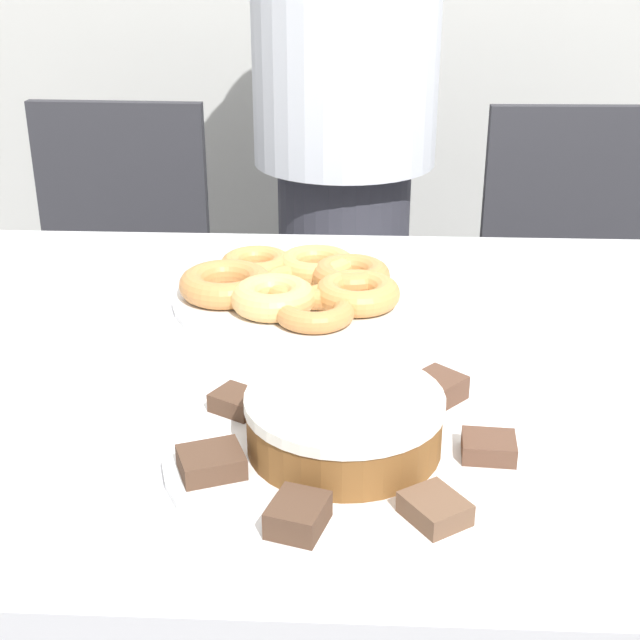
{
  "coord_description": "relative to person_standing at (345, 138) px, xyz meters",
  "views": [
    {
      "loc": [
        0.01,
        -1.0,
        1.24
      ],
      "look_at": [
        -0.03,
        -0.03,
        0.81
      ],
      "focal_mm": 50.0,
      "sensor_mm": 36.0,
      "label": 1
    }
  ],
  "objects": [
    {
      "name": "table",
      "position": [
        0.02,
        -0.95,
        -0.14
      ],
      "size": [
        1.85,
        0.94,
        0.75
      ],
      "color": "silver",
      "rests_on": "ground_plane"
    },
    {
      "name": "lamington_6",
      "position": [
        -0.01,
        -1.31,
        -0.04
      ],
      "size": [
        0.06,
        0.06,
        0.03
      ],
      "rotation": [
        0.0,
        0.0,
        10.7
      ],
      "color": "#513828",
      "rests_on": "plate_cake"
    },
    {
      "name": "office_chair_left",
      "position": [
        -0.52,
        -0.12,
        -0.4
      ],
      "size": [
        0.45,
        0.45,
        0.88
      ],
      "rotation": [
        0.0,
        0.0,
        -0.03
      ],
      "color": "black",
      "rests_on": "ground_plane"
    },
    {
      "name": "plate_cake",
      "position": [
        0.03,
        -1.18,
        -0.06
      ],
      "size": [
        0.36,
        0.36,
        0.01
      ],
      "color": "white",
      "rests_on": "table"
    },
    {
      "name": "office_chair_right",
      "position": [
        0.52,
        -0.12,
        -0.4
      ],
      "size": [
        0.45,
        0.45,
        0.88
      ],
      "rotation": [
        0.0,
        0.0,
        0.03
      ],
      "color": "black",
      "rests_on": "ground_plane"
    },
    {
      "name": "donut_2",
      "position": [
        -0.08,
        -0.84,
        -0.03
      ],
      "size": [
        0.12,
        0.12,
        0.04
      ],
      "color": "#E5AD66",
      "rests_on": "plate_donuts"
    },
    {
      "name": "person_standing",
      "position": [
        0.0,
        0.0,
        0.0
      ],
      "size": [
        0.4,
        0.4,
        1.57
      ],
      "color": "#383842",
      "rests_on": "ground_plane"
    },
    {
      "name": "donut_7",
      "position": [
        -0.12,
        -0.71,
        -0.04
      ],
      "size": [
        0.11,
        0.11,
        0.03
      ],
      "color": "#D18E4C",
      "rests_on": "plate_donuts"
    },
    {
      "name": "donut_3",
      "position": [
        -0.02,
        -0.87,
        -0.04
      ],
      "size": [
        0.11,
        0.11,
        0.03
      ],
      "color": "#C68447",
      "rests_on": "plate_donuts"
    },
    {
      "name": "lamington_3",
      "position": [
        0.01,
        -1.04,
        -0.04
      ],
      "size": [
        0.05,
        0.06,
        0.02
      ],
      "rotation": [
        0.0,
        0.0,
        8.01
      ],
      "color": "brown",
      "rests_on": "plate_cake"
    },
    {
      "name": "donut_4",
      "position": [
        0.04,
        -0.82,
        -0.03
      ],
      "size": [
        0.12,
        0.12,
        0.04
      ],
      "color": "#D18E4C",
      "rests_on": "plate_donuts"
    },
    {
      "name": "lamington_4",
      "position": [
        -0.09,
        -1.11,
        -0.04
      ],
      "size": [
        0.06,
        0.06,
        0.02
      ],
      "rotation": [
        0.0,
        0.0,
        8.9
      ],
      "color": "#513828",
      "rests_on": "plate_cake"
    },
    {
      "name": "donut_1",
      "position": [
        -0.15,
        -0.79,
        -0.03
      ],
      "size": [
        0.13,
        0.13,
        0.04
      ],
      "color": "#C68447",
      "rests_on": "plate_donuts"
    },
    {
      "name": "donut_5",
      "position": [
        0.02,
        -0.75,
        -0.03
      ],
      "size": [
        0.11,
        0.11,
        0.04
      ],
      "color": "#C68447",
      "rests_on": "plate_donuts"
    },
    {
      "name": "lamington_2",
      "position": [
        0.12,
        -1.08,
        -0.04
      ],
      "size": [
        0.08,
        0.08,
        0.03
      ],
      "rotation": [
        0.0,
        0.0,
        7.11
      ],
      "color": "brown",
      "rests_on": "plate_cake"
    },
    {
      "name": "donut_6",
      "position": [
        -0.03,
        -0.7,
        -0.04
      ],
      "size": [
        0.12,
        0.12,
        0.03
      ],
      "color": "tan",
      "rests_on": "plate_donuts"
    },
    {
      "name": "lamington_0",
      "position": [
        0.11,
        -1.3,
        -0.04
      ],
      "size": [
        0.07,
        0.07,
        0.02
      ],
      "rotation": [
        0.0,
        0.0,
        5.31
      ],
      "color": "brown",
      "rests_on": "plate_cake"
    },
    {
      "name": "lamington_5",
      "position": [
        -0.1,
        -1.23,
        -0.04
      ],
      "size": [
        0.07,
        0.07,
        0.02
      ],
      "rotation": [
        0.0,
        0.0,
        9.8
      ],
      "color": "#513828",
      "rests_on": "plate_cake"
    },
    {
      "name": "donut_0",
      "position": [
        -0.05,
        -0.78,
        -0.04
      ],
      "size": [
        0.12,
        0.12,
        0.03
      ],
      "color": "#D18E4C",
      "rests_on": "plate_donuts"
    },
    {
      "name": "frosted_cake",
      "position": [
        0.03,
        -1.18,
        -0.02
      ],
      "size": [
        0.2,
        0.2,
        0.06
      ],
      "color": "brown",
      "rests_on": "plate_cake"
    },
    {
      "name": "lamington_1",
      "position": [
        0.17,
        -1.19,
        -0.04
      ],
      "size": [
        0.06,
        0.05,
        0.02
      ],
      "rotation": [
        0.0,
        0.0,
        6.21
      ],
      "color": "brown",
      "rests_on": "plate_cake"
    },
    {
      "name": "plate_donuts",
      "position": [
        -0.05,
        -0.78,
        -0.06
      ],
      "size": [
        0.36,
        0.36,
        0.01
      ],
      "color": "white",
      "rests_on": "table"
    }
  ]
}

